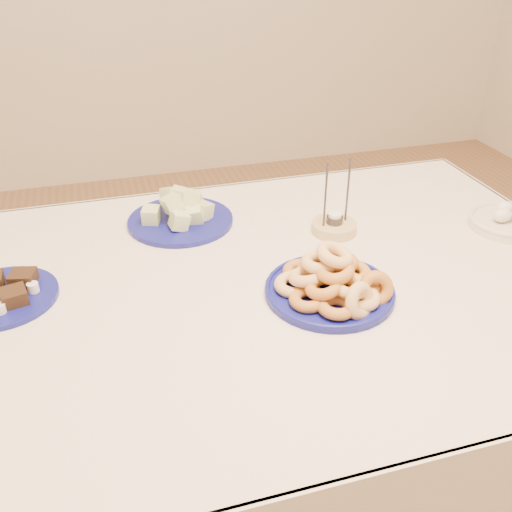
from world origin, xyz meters
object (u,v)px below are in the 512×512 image
object	(u,v)px
brownie_plate	(2,294)
candle_holder	(334,226)
dining_table	(250,320)
melon_plate	(182,213)
donut_platter	(332,283)
egg_bowl	(507,221)

from	to	relation	value
brownie_plate	candle_holder	bearing A→B (deg)	5.78
dining_table	candle_holder	distance (m)	0.35
melon_plate	candle_holder	size ratio (longest dim) A/B	1.50
brownie_plate	candle_holder	size ratio (longest dim) A/B	1.28
melon_plate	donut_platter	bearing A→B (deg)	-59.92
donut_platter	melon_plate	bearing A→B (deg)	120.08
dining_table	egg_bowl	bearing A→B (deg)	4.97
dining_table	donut_platter	bearing A→B (deg)	-31.91
dining_table	candle_holder	bearing A→B (deg)	31.43
egg_bowl	dining_table	bearing A→B (deg)	-175.03
dining_table	melon_plate	world-z (taller)	melon_plate
candle_holder	egg_bowl	distance (m)	0.46
donut_platter	candle_holder	bearing A→B (deg)	66.02
egg_bowl	donut_platter	bearing A→B (deg)	-164.10
brownie_plate	candle_holder	xyz separation A→B (m)	(0.82, 0.08, 0.01)
donut_platter	candle_holder	distance (m)	0.30
dining_table	egg_bowl	xyz separation A→B (m)	(0.73, 0.06, 0.13)
donut_platter	dining_table	bearing A→B (deg)	148.09
melon_plate	egg_bowl	distance (m)	0.87
brownie_plate	candle_holder	world-z (taller)	candle_holder
candle_holder	egg_bowl	xyz separation A→B (m)	(0.45, -0.11, 0.00)
dining_table	brownie_plate	bearing A→B (deg)	170.65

